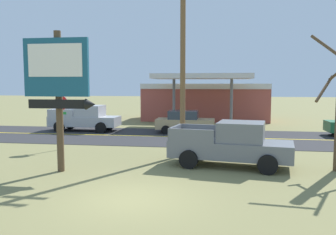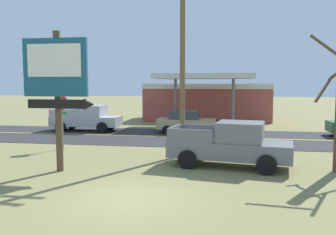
% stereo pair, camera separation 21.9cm
% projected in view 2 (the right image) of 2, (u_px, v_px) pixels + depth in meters
% --- Properties ---
extents(ground_plane, '(180.00, 180.00, 0.00)m').
position_uv_depth(ground_plane, '(127.00, 199.00, 11.00)').
color(ground_plane, olive).
extents(road_asphalt, '(140.00, 8.00, 0.02)m').
position_uv_depth(road_asphalt, '(180.00, 137.00, 23.77)').
color(road_asphalt, '#2B2B2D').
rests_on(road_asphalt, ground).
extents(road_centre_line, '(126.00, 0.20, 0.01)m').
position_uv_depth(road_centre_line, '(180.00, 137.00, 23.77)').
color(road_centre_line, gold).
rests_on(road_centre_line, road_asphalt).
extents(motel_sign, '(2.94, 0.54, 5.68)m').
position_uv_depth(motel_sign, '(58.00, 80.00, 14.04)').
color(motel_sign, brown).
rests_on(motel_sign, ground).
extents(stop_sign, '(0.80, 0.08, 2.95)m').
position_uv_depth(stop_sign, '(62.00, 113.00, 19.14)').
color(stop_sign, slate).
rests_on(stop_sign, ground).
extents(utility_pole, '(1.65, 0.26, 9.93)m').
position_uv_depth(utility_pole, '(183.00, 50.00, 17.10)').
color(utility_pole, brown).
rests_on(utility_pole, ground).
extents(gas_station, '(12.00, 11.50, 4.40)m').
position_uv_depth(gas_station, '(207.00, 100.00, 34.97)').
color(gas_station, '#A84C42').
rests_on(gas_station, ground).
extents(pickup_grey_parked_on_lawn, '(5.45, 2.86, 1.96)m').
position_uv_depth(pickup_grey_parked_on_lawn, '(231.00, 145.00, 15.22)').
color(pickup_grey_parked_on_lawn, slate).
rests_on(pickup_grey_parked_on_lawn, ground).
extents(pickup_silver_on_road, '(5.20, 2.24, 1.96)m').
position_uv_depth(pickup_silver_on_road, '(87.00, 118.00, 26.84)').
color(pickup_silver_on_road, '#A8AAAF').
rests_on(pickup_silver_on_road, ground).
extents(car_tan_mid_lane, '(4.20, 2.00, 1.64)m').
position_uv_depth(car_tan_mid_lane, '(186.00, 122.00, 25.63)').
color(car_tan_mid_lane, tan).
rests_on(car_tan_mid_lane, ground).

